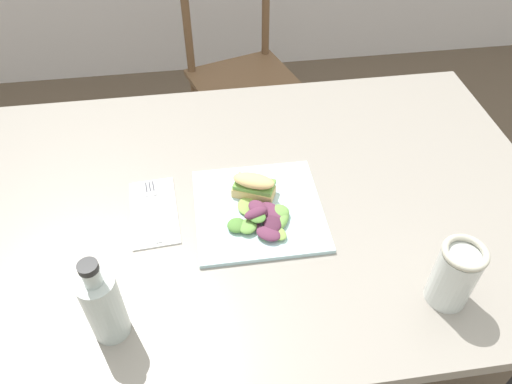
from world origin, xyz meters
The scene contains 10 objects.
ground_plane centered at (0.00, 0.00, 0.00)m, with size 9.43×9.43×0.00m, color brown.
dining_table centered at (-0.14, 0.06, 0.62)m, with size 1.36×0.90×0.74m.
chair_wooden_far centered at (-0.04, 1.03, 0.45)m, with size 0.50×0.50×0.87m.
plate_lunch centered at (-0.13, 0.02, 0.74)m, with size 0.28×0.28×0.01m, color silver.
sandwich_half_front centered at (-0.13, 0.06, 0.78)m, with size 0.10×0.08×0.06m.
salad_mixed_greens centered at (-0.13, -0.03, 0.76)m, with size 0.14×0.15×0.04m.
napkin_folded centered at (-0.36, 0.05, 0.74)m, with size 0.10×0.20×0.00m, color white.
fork_on_napkin centered at (-0.36, 0.06, 0.75)m, with size 0.04×0.19×0.00m.
bottle_cold_brew centered at (-0.43, -0.23, 0.81)m, with size 0.06×0.06×0.19m.
mason_jar_iced_tea centered at (0.19, -0.25, 0.80)m, with size 0.08×0.08×0.14m.
Camera 1 is at (-0.24, -0.70, 1.53)m, focal length 34.19 mm.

